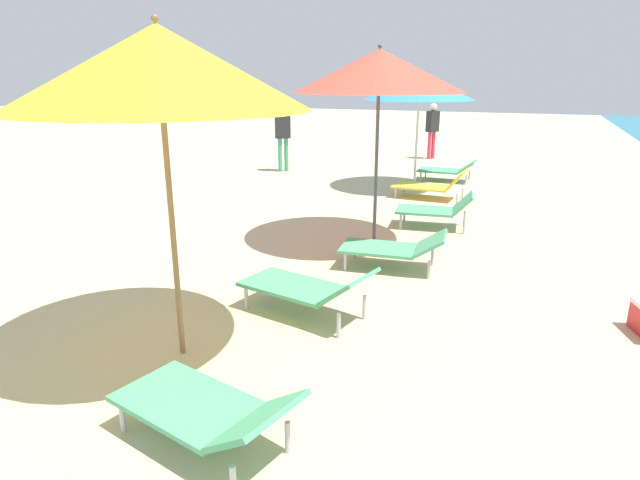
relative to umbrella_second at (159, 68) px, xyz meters
name	(u,v)px	position (x,y,z in m)	size (l,w,h in m)	color
umbrella_second	(159,68)	(0.00, 0.00, 0.00)	(2.40, 2.40, 2.87)	olive
lounger_second_shoreside	(308,287)	(0.75, 1.16, -2.16)	(1.53, 0.90, 0.59)	#4CA572
lounger_second_inland	(206,408)	(0.92, -1.00, -2.19)	(1.46, 0.92, 0.52)	#4CA572
umbrella_third	(379,71)	(0.69, 3.87, 0.00)	(2.40, 2.40, 2.84)	#4C4C51
lounger_third_shoreside	(436,209)	(1.40, 5.09, -2.16)	(1.28, 0.76, 0.60)	#4CA572
lounger_third_inland	(394,247)	(1.23, 2.90, -2.19)	(1.39, 0.75, 0.52)	#4CA572
umbrella_farthest	(419,88)	(0.39, 8.18, -0.31)	(2.37, 2.37, 2.47)	silver
lounger_farthest_shoreside	(448,169)	(0.94, 9.33, -2.20)	(1.33, 0.69, 0.52)	#4CA572
lounger_farthest_inland	(432,185)	(0.93, 7.26, -2.19)	(1.48, 0.75, 0.64)	yellow
person_walking_near	(432,125)	(-0.10, 12.83, -1.49)	(0.38, 0.42, 1.64)	#D8334C
person_walking_mid	(283,130)	(-3.31, 9.14, -1.41)	(0.41, 0.41, 1.75)	#3F9972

